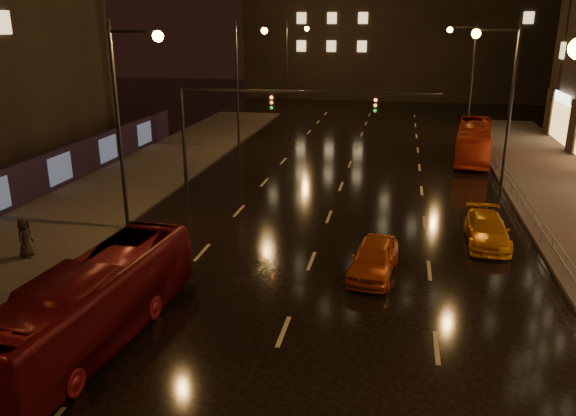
{
  "coord_description": "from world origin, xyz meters",
  "views": [
    {
      "loc": [
        3.39,
        -12.24,
        9.84
      ],
      "look_at": [
        -0.96,
        9.59,
        2.5
      ],
      "focal_mm": 35.0,
      "sensor_mm": 36.0,
      "label": 1
    }
  ],
  "objects": [
    {
      "name": "railing_right",
      "position": [
        10.2,
        18.0,
        0.9
      ],
      "size": [
        0.05,
        56.0,
        1.0
      ],
      "color": "#99999E",
      "rests_on": "sidewalk_right"
    },
    {
      "name": "taxi_near",
      "position": [
        2.7,
        9.11,
        0.72
      ],
      "size": [
        2.16,
        4.41,
        1.45
      ],
      "primitive_type": "imported",
      "rotation": [
        0.0,
        0.0,
        -0.11
      ],
      "color": "#C04A12",
      "rests_on": "ground"
    },
    {
      "name": "pedestrian_c",
      "position": [
        -12.21,
        7.72,
        1.03
      ],
      "size": [
        0.66,
        0.92,
        1.76
      ],
      "primitive_type": "imported",
      "rotation": [
        0.0,
        0.0,
        1.69
      ],
      "color": "black",
      "rests_on": "sidewalk_left"
    },
    {
      "name": "ground",
      "position": [
        0.0,
        20.0,
        0.0
      ],
      "size": [
        140.0,
        140.0,
        0.0
      ],
      "primitive_type": "plane",
      "color": "black",
      "rests_on": "ground"
    },
    {
      "name": "taxi_far",
      "position": [
        7.71,
        13.67,
        0.66
      ],
      "size": [
        1.92,
        4.57,
        1.32
      ],
      "primitive_type": "imported",
      "rotation": [
        0.0,
        0.0,
        -0.01
      ],
      "color": "orange",
      "rests_on": "ground"
    },
    {
      "name": "traffic_signal",
      "position": [
        -5.06,
        20.0,
        4.74
      ],
      "size": [
        15.31,
        0.32,
        6.2
      ],
      "color": "black",
      "rests_on": "ground"
    },
    {
      "name": "bus_curb",
      "position": [
        9.0,
        31.56,
        1.39
      ],
      "size": [
        3.54,
        10.17,
        2.77
      ],
      "primitive_type": "imported",
      "rotation": [
        0.0,
        0.0,
        -0.12
      ],
      "color": "#A82B10",
      "rests_on": "ground"
    },
    {
      "name": "bus_red",
      "position": [
        -5.8,
        2.17,
        1.37
      ],
      "size": [
        3.04,
        9.96,
        2.73
      ],
      "primitive_type": "imported",
      "rotation": [
        0.0,
        0.0,
        -0.08
      ],
      "color": "#610D12",
      "rests_on": "ground"
    },
    {
      "name": "sidewalk_left",
      "position": [
        -13.5,
        15.0,
        0.07
      ],
      "size": [
        7.0,
        70.0,
        0.15
      ],
      "primitive_type": "cube",
      "color": "#38332D",
      "rests_on": "ground"
    }
  ]
}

